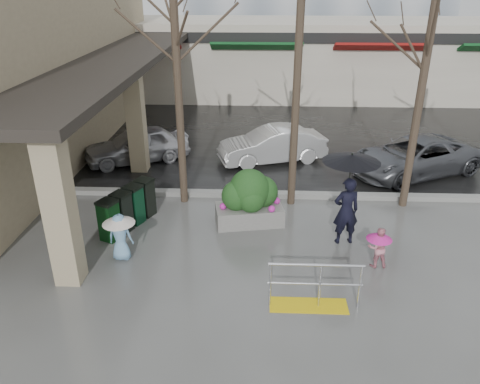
# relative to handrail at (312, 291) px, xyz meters

# --- Properties ---
(ground) EXTENTS (120.00, 120.00, 0.00)m
(ground) POSITION_rel_handrail_xyz_m (-1.36, 1.20, -0.38)
(ground) COLOR #51514F
(ground) RESTS_ON ground
(street_asphalt) EXTENTS (120.00, 36.00, 0.01)m
(street_asphalt) POSITION_rel_handrail_xyz_m (-1.36, 23.20, -0.37)
(street_asphalt) COLOR black
(street_asphalt) RESTS_ON ground
(curb) EXTENTS (120.00, 0.30, 0.15)m
(curb) POSITION_rel_handrail_xyz_m (-1.36, 5.20, -0.30)
(curb) COLOR gray
(curb) RESTS_ON ground
(near_building) EXTENTS (6.00, 18.00, 8.00)m
(near_building) POSITION_rel_handrail_xyz_m (-10.36, 9.20, 3.62)
(near_building) COLOR tan
(near_building) RESTS_ON ground
(canopy_slab) EXTENTS (2.80, 18.00, 0.25)m
(canopy_slab) POSITION_rel_handrail_xyz_m (-6.16, 9.20, 3.25)
(canopy_slab) COLOR #2D2823
(canopy_slab) RESTS_ON pillar_front
(pillar_front) EXTENTS (0.55, 0.55, 3.50)m
(pillar_front) POSITION_rel_handrail_xyz_m (-5.26, 0.70, 1.37)
(pillar_front) COLOR tan
(pillar_front) RESTS_ON ground
(pillar_back) EXTENTS (0.55, 0.55, 3.50)m
(pillar_back) POSITION_rel_handrail_xyz_m (-5.26, 7.20, 1.37)
(pillar_back) COLOR tan
(pillar_back) RESTS_ON ground
(storefront_row) EXTENTS (34.00, 6.74, 4.00)m
(storefront_row) POSITION_rel_handrail_xyz_m (0.64, 19.17, 1.64)
(storefront_row) COLOR beige
(storefront_row) RESTS_ON ground
(handrail) EXTENTS (1.90, 0.50, 1.03)m
(handrail) POSITION_rel_handrail_xyz_m (0.00, 0.00, 0.00)
(handrail) COLOR yellow
(handrail) RESTS_ON ground
(tree_west) EXTENTS (3.20, 3.20, 6.80)m
(tree_west) POSITION_rel_handrail_xyz_m (-3.36, 4.80, 4.71)
(tree_west) COLOR #382B21
(tree_west) RESTS_ON ground
(tree_midwest) EXTENTS (3.20, 3.20, 7.00)m
(tree_midwest) POSITION_rel_handrail_xyz_m (-0.16, 4.80, 4.86)
(tree_midwest) COLOR #382B21
(tree_midwest) RESTS_ON ground
(tree_mideast) EXTENTS (3.20, 3.20, 6.50)m
(tree_mideast) POSITION_rel_handrail_xyz_m (3.14, 4.80, 4.48)
(tree_mideast) COLOR #382B21
(tree_mideast) RESTS_ON ground
(woman) EXTENTS (1.38, 1.38, 2.41)m
(woman) POSITION_rel_handrail_xyz_m (1.04, 2.59, 1.09)
(woman) COLOR black
(woman) RESTS_ON ground
(child_pink) EXTENTS (0.59, 0.59, 1.00)m
(child_pink) POSITION_rel_handrail_xyz_m (1.64, 1.54, 0.20)
(child_pink) COLOR pink
(child_pink) RESTS_ON ground
(child_blue) EXTENTS (0.76, 0.76, 1.18)m
(child_blue) POSITION_rel_handrail_xyz_m (-4.36, 1.60, 0.35)
(child_blue) COLOR #7CB1DD
(child_blue) RESTS_ON ground
(planter) EXTENTS (1.93, 1.21, 1.57)m
(planter) POSITION_rel_handrail_xyz_m (-1.36, 3.52, 0.37)
(planter) COLOR slate
(planter) RESTS_ON ground
(news_boxes) EXTENTS (1.19, 1.96, 1.09)m
(news_boxes) POSITION_rel_handrail_xyz_m (-4.60, 3.18, 0.17)
(news_boxes) COLOR black
(news_boxes) RESTS_ON ground
(car_a) EXTENTS (3.98, 2.92, 1.26)m
(car_a) POSITION_rel_handrail_xyz_m (-5.55, 8.03, 0.25)
(car_a) COLOR #BABABF
(car_a) RESTS_ON ground
(car_b) EXTENTS (4.05, 2.45, 1.26)m
(car_b) POSITION_rel_handrail_xyz_m (-0.67, 8.22, 0.25)
(car_b) COLOR white
(car_b) RESTS_ON ground
(car_c) EXTENTS (4.99, 3.84, 1.26)m
(car_c) POSITION_rel_handrail_xyz_m (4.10, 7.26, 0.25)
(car_c) COLOR #595C61
(car_c) RESTS_ON ground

